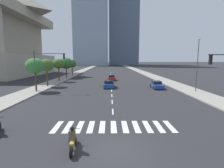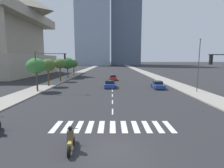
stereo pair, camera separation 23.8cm
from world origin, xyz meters
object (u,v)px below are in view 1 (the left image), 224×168
at_px(sedan_blue_2, 109,84).
at_px(street_tree_third, 58,64).
at_px(sedan_red_1, 112,78).
at_px(street_tree_fourth, 66,63).
at_px(sedan_blue_0, 157,85).
at_px(traffic_signal_far, 46,64).
at_px(street_tree_fifth, 72,64).
at_px(motorcycle_lead, 73,141).
at_px(street_tree_nearest, 35,66).
at_px(street_lamp_east, 198,62).
at_px(street_tree_second, 46,65).

bearing_deg(sedan_blue_2, street_tree_third, 55.76).
xyz_separation_m(sedan_red_1, sedan_blue_2, (-0.58, -11.86, 0.04)).
relative_size(sedan_red_1, street_tree_fourth, 0.76).
height_order(sedan_blue_0, traffic_signal_far, traffic_signal_far).
height_order(sedan_red_1, street_tree_fifth, street_tree_fifth).
relative_size(sedan_red_1, street_tree_fifth, 0.87).
xyz_separation_m(motorcycle_lead, street_tree_nearest, (-10.11, 18.83, 3.64)).
xyz_separation_m(motorcycle_lead, traffic_signal_far, (-7.94, 17.88, 4.02)).
distance_m(sedan_blue_0, street_tree_nearest, 21.53).
height_order(sedan_red_1, street_tree_third, street_tree_third).
distance_m(sedan_blue_0, street_lamp_east, 7.95).
relative_size(motorcycle_lead, street_tree_fifth, 0.44).
bearing_deg(motorcycle_lead, traffic_signal_far, 19.02).
distance_m(sedan_red_1, sedan_blue_2, 11.88).
bearing_deg(sedan_red_1, sedan_blue_2, -6.26).
distance_m(street_lamp_east, street_tree_second, 27.01).
xyz_separation_m(motorcycle_lead, sedan_red_1, (2.63, 34.60, 0.00)).
bearing_deg(street_tree_fifth, street_tree_nearest, -90.00).
height_order(sedan_blue_2, street_tree_fourth, street_tree_fourth).
distance_m(sedan_red_1, street_tree_second, 16.95).
bearing_deg(street_tree_fifth, traffic_signal_far, -85.71).
height_order(street_lamp_east, street_tree_third, street_lamp_east).
bearing_deg(street_tree_third, street_tree_fourth, 90.00).
bearing_deg(street_tree_nearest, motorcycle_lead, -61.77).
xyz_separation_m(street_tree_third, street_tree_fifth, (0.00, 14.88, -0.37)).
bearing_deg(street_tree_fourth, street_lamp_east, -38.89).
bearing_deg(sedan_blue_2, street_tree_fourth, 39.42).
bearing_deg(street_lamp_east, motorcycle_lead, -132.26).
relative_size(motorcycle_lead, sedan_red_1, 0.51).
relative_size(street_tree_fourth, street_tree_fifth, 1.14).
xyz_separation_m(motorcycle_lead, sedan_blue_2, (2.05, 22.74, 0.04)).
xyz_separation_m(street_lamp_east, street_tree_third, (-26.26, 14.06, -0.67)).
height_order(street_tree_third, street_tree_fifth, street_tree_third).
bearing_deg(street_tree_second, street_tree_fifth, 90.00).
xyz_separation_m(motorcycle_lead, street_tree_third, (-10.11, 31.84, 3.73)).
distance_m(sedan_blue_2, street_tree_fourth, 20.60).
height_order(sedan_blue_0, sedan_red_1, sedan_blue_0).
bearing_deg(traffic_signal_far, sedan_blue_2, 25.94).
xyz_separation_m(sedan_blue_2, street_lamp_east, (14.11, -4.96, 4.36)).
relative_size(sedan_blue_2, street_tree_fourth, 0.76).
bearing_deg(street_lamp_east, street_tree_fifth, 132.22).
bearing_deg(street_tree_fourth, street_tree_nearest, -90.00).
bearing_deg(traffic_signal_far, motorcycle_lead, -66.04).
bearing_deg(street_lamp_east, sedan_blue_2, 160.63).
distance_m(motorcycle_lead, street_lamp_east, 24.42).
bearing_deg(traffic_signal_far, street_tree_second, 109.43).
relative_size(sedan_red_1, sedan_blue_2, 1.00).
relative_size(sedan_blue_2, street_tree_nearest, 0.81).
xyz_separation_m(sedan_blue_0, street_tree_fourth, (-21.01, 17.10, 3.65)).
relative_size(motorcycle_lead, sedan_blue_0, 0.52).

